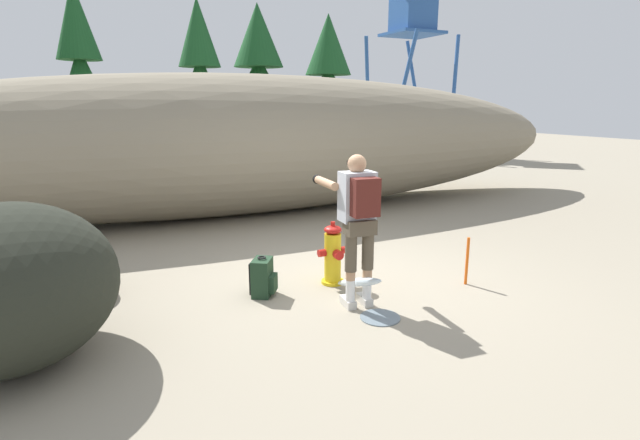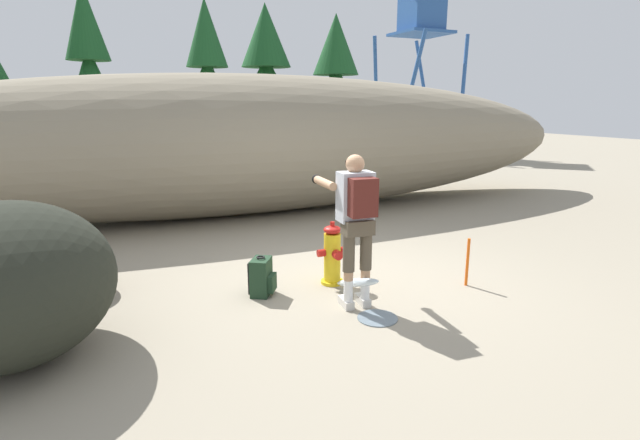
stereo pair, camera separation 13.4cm
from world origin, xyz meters
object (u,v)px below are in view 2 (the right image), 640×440
at_px(survey_stake, 467,262).
at_px(boulder_mid, 77,269).
at_px(boulder_large, 8,283).
at_px(watchtower, 422,13).
at_px(utility_worker, 355,212).
at_px(fire_hydrant, 332,255).
at_px(spare_backpack, 262,277).

bearing_deg(survey_stake, boulder_mid, 159.19).
distance_m(boulder_large, boulder_mid, 1.58).
xyz_separation_m(watchtower, survey_stake, (-8.80, -13.82, -5.60)).
relative_size(utility_worker, watchtower, 0.21).
bearing_deg(boulder_mid, boulder_large, -106.28).
distance_m(fire_hydrant, boulder_large, 3.36).
xyz_separation_m(fire_hydrant, boulder_mid, (-2.88, 0.93, -0.07)).
bearing_deg(fire_hydrant, spare_backpack, 179.94).
distance_m(fire_hydrant, watchtower, 17.55).
bearing_deg(spare_backpack, watchtower, 82.18).
relative_size(boulder_mid, watchtower, 0.10).
distance_m(utility_worker, boulder_large, 3.27).
bearing_deg(spare_backpack, boulder_mid, -172.61).
bearing_deg(fire_hydrant, boulder_large, -170.84).
xyz_separation_m(boulder_mid, watchtower, (13.16, 12.16, 5.60)).
height_order(boulder_mid, watchtower, watchtower).
distance_m(utility_worker, spare_backpack, 1.39).
height_order(utility_worker, spare_backpack, utility_worker).
bearing_deg(survey_stake, boulder_large, 177.69).
bearing_deg(boulder_large, survey_stake, -2.31).
bearing_deg(survey_stake, fire_hydrant, 153.96).
distance_m(fire_hydrant, boulder_mid, 3.02).
relative_size(boulder_large, boulder_mid, 2.39).
relative_size(utility_worker, survey_stake, 2.78).
height_order(fire_hydrant, watchtower, watchtower).
xyz_separation_m(fire_hydrant, utility_worker, (-0.06, -0.69, 0.70)).
relative_size(fire_hydrant, survey_stake, 1.32).
bearing_deg(survey_stake, spare_backpack, 163.12).
height_order(boulder_mid, survey_stake, survey_stake).
height_order(fire_hydrant, boulder_mid, fire_hydrant).
relative_size(fire_hydrant, utility_worker, 0.47).
xyz_separation_m(boulder_large, survey_stake, (4.79, -0.19, -0.40)).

